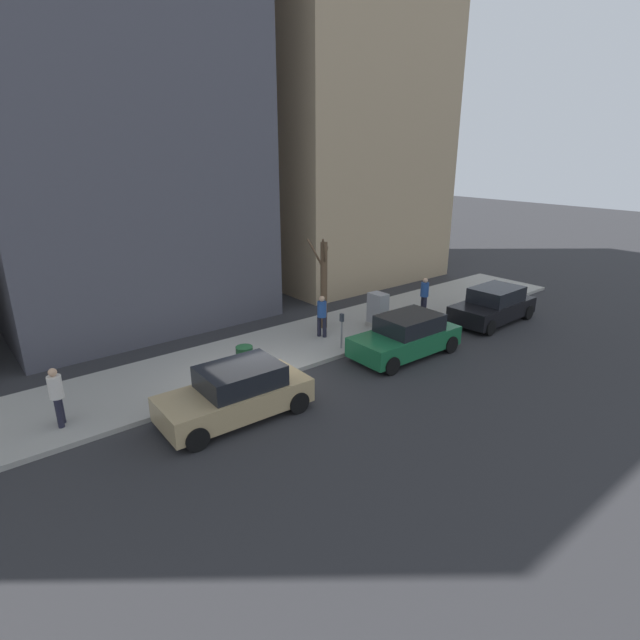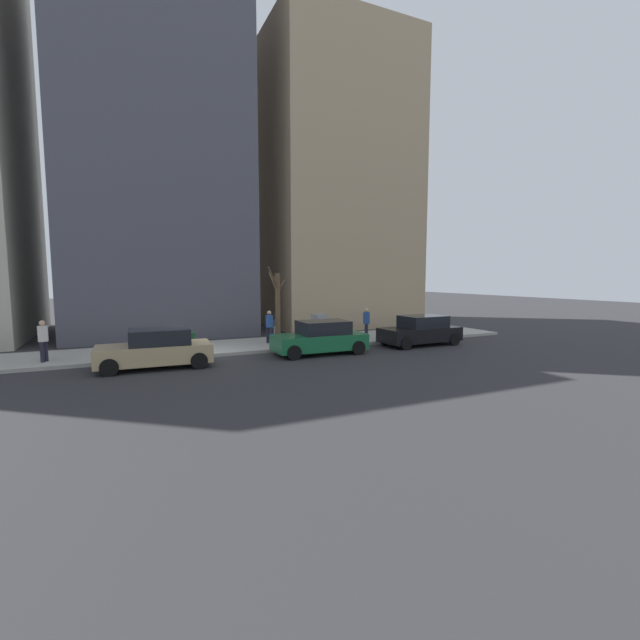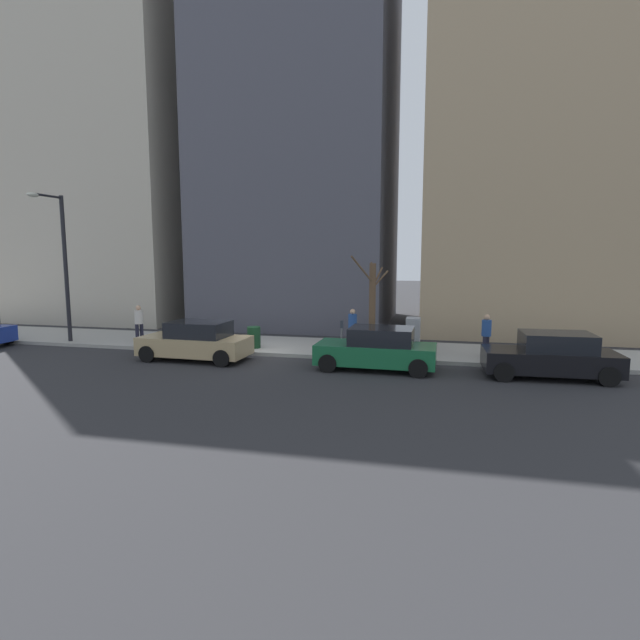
# 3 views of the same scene
# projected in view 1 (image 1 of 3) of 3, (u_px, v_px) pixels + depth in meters

# --- Properties ---
(ground_plane) EXTENTS (120.00, 120.00, 0.00)m
(ground_plane) POSITION_uv_depth(u_px,v_px,m) (259.00, 386.00, 15.93)
(ground_plane) COLOR #2B2B2D
(sidewalk) EXTENTS (4.00, 36.00, 0.15)m
(sidewalk) POSITION_uv_depth(u_px,v_px,m) (228.00, 364.00, 17.38)
(sidewalk) COLOR #9E9B93
(sidewalk) RESTS_ON ground
(parked_car_black) EXTENTS (2.04, 4.25, 1.52)m
(parked_car_black) POSITION_uv_depth(u_px,v_px,m) (493.00, 305.00, 21.59)
(parked_car_black) COLOR black
(parked_car_black) RESTS_ON ground
(parked_car_green) EXTENTS (1.99, 4.24, 1.52)m
(parked_car_green) POSITION_uv_depth(u_px,v_px,m) (406.00, 336.00, 18.06)
(parked_car_green) COLOR #196038
(parked_car_green) RESTS_ON ground
(parked_car_tan) EXTENTS (2.03, 4.25, 1.52)m
(parked_car_tan) POSITION_uv_depth(u_px,v_px,m) (237.00, 393.00, 13.87)
(parked_car_tan) COLOR tan
(parked_car_tan) RESTS_ON ground
(parking_meter) EXTENTS (0.14, 0.10, 1.35)m
(parking_meter) POSITION_uv_depth(u_px,v_px,m) (342.00, 327.00, 18.27)
(parking_meter) COLOR slate
(parking_meter) RESTS_ON sidewalk
(utility_box) EXTENTS (0.83, 0.61, 1.43)m
(utility_box) POSITION_uv_depth(u_px,v_px,m) (378.00, 310.00, 20.57)
(utility_box) COLOR #A8A399
(utility_box) RESTS_ON sidewalk
(bare_tree) EXTENTS (2.19, 1.44, 3.90)m
(bare_tree) POSITION_uv_depth(u_px,v_px,m) (323.00, 282.00, 20.06)
(bare_tree) COLOR brown
(bare_tree) RESTS_ON sidewalk
(trash_bin) EXTENTS (0.56, 0.56, 0.90)m
(trash_bin) POSITION_uv_depth(u_px,v_px,m) (245.00, 359.00, 16.43)
(trash_bin) COLOR #14381E
(trash_bin) RESTS_ON sidewalk
(pedestrian_near_meter) EXTENTS (0.38, 0.36, 1.66)m
(pedestrian_near_meter) POSITION_uv_depth(u_px,v_px,m) (424.00, 294.00, 22.04)
(pedestrian_near_meter) COLOR #1E1E2D
(pedestrian_near_meter) RESTS_ON sidewalk
(pedestrian_midblock) EXTENTS (0.38, 0.36, 1.66)m
(pedestrian_midblock) POSITION_uv_depth(u_px,v_px,m) (322.00, 314.00, 19.37)
(pedestrian_midblock) COLOR #1E1E2D
(pedestrian_midblock) RESTS_ON sidewalk
(pedestrian_far_corner) EXTENTS (0.38, 0.36, 1.66)m
(pedestrian_far_corner) POSITION_uv_depth(u_px,v_px,m) (57.00, 394.00, 13.10)
(pedestrian_far_corner) COLOR #1E1E2D
(pedestrian_far_corner) RESTS_ON sidewalk
(office_tower_left) EXTENTS (10.10, 10.10, 20.27)m
(office_tower_left) POSITION_uv_depth(u_px,v_px,m) (330.00, 91.00, 27.39)
(office_tower_left) COLOR tan
(office_tower_left) RESTS_ON ground
(office_block_center) EXTENTS (10.41, 10.41, 25.05)m
(office_block_center) POSITION_uv_depth(u_px,v_px,m) (89.00, 3.00, 19.43)
(office_block_center) COLOR #4C4C56
(office_block_center) RESTS_ON ground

